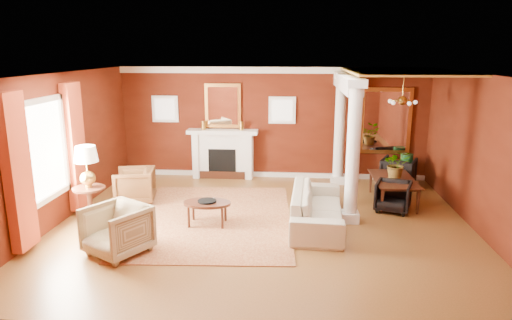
# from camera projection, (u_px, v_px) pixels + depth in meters

# --- Properties ---
(ground) EXTENTS (8.00, 8.00, 0.00)m
(ground) POSITION_uv_depth(u_px,v_px,m) (263.00, 224.00, 8.92)
(ground) COLOR brown
(ground) RESTS_ON ground
(room_shell) EXTENTS (8.04, 7.04, 2.92)m
(room_shell) POSITION_uv_depth(u_px,v_px,m) (264.00, 122.00, 8.44)
(room_shell) COLOR #561B0C
(room_shell) RESTS_ON ground
(fireplace) EXTENTS (1.85, 0.42, 1.29)m
(fireplace) POSITION_uv_depth(u_px,v_px,m) (223.00, 154.00, 12.08)
(fireplace) COLOR white
(fireplace) RESTS_ON ground
(overmantel_mirror) EXTENTS (0.95, 0.07, 1.15)m
(overmantel_mirror) POSITION_uv_depth(u_px,v_px,m) (223.00, 106.00, 11.92)
(overmantel_mirror) COLOR #CA8A3B
(overmantel_mirror) RESTS_ON fireplace
(flank_window_left) EXTENTS (0.70, 0.07, 0.70)m
(flank_window_left) POSITION_uv_depth(u_px,v_px,m) (165.00, 109.00, 12.08)
(flank_window_left) COLOR white
(flank_window_left) RESTS_ON room_shell
(flank_window_right) EXTENTS (0.70, 0.07, 0.70)m
(flank_window_right) POSITION_uv_depth(u_px,v_px,m) (282.00, 110.00, 11.83)
(flank_window_right) COLOR white
(flank_window_right) RESTS_ON room_shell
(left_window) EXTENTS (0.21, 2.55, 2.60)m
(left_window) POSITION_uv_depth(u_px,v_px,m) (49.00, 157.00, 8.31)
(left_window) COLOR white
(left_window) RESTS_ON room_shell
(column_front) EXTENTS (0.36, 0.36, 2.80)m
(column_front) POSITION_uv_depth(u_px,v_px,m) (353.00, 152.00, 8.74)
(column_front) COLOR white
(column_front) RESTS_ON ground
(column_back) EXTENTS (0.36, 0.36, 2.80)m
(column_back) POSITION_uv_depth(u_px,v_px,m) (340.00, 128.00, 11.35)
(column_back) COLOR white
(column_back) RESTS_ON ground
(header_beam) EXTENTS (0.30, 3.20, 0.32)m
(header_beam) POSITION_uv_depth(u_px,v_px,m) (347.00, 83.00, 10.01)
(header_beam) COLOR white
(header_beam) RESTS_ON column_front
(amber_ceiling) EXTENTS (2.30, 3.40, 0.04)m
(amber_ceiling) POSITION_uv_depth(u_px,v_px,m) (403.00, 72.00, 9.71)
(amber_ceiling) COLOR gold
(amber_ceiling) RESTS_ON room_shell
(dining_mirror) EXTENTS (1.30, 0.07, 1.70)m
(dining_mirror) POSITION_uv_depth(u_px,v_px,m) (385.00, 121.00, 11.67)
(dining_mirror) COLOR #CA8A3B
(dining_mirror) RESTS_ON room_shell
(chandelier) EXTENTS (0.60, 0.62, 0.75)m
(chandelier) POSITION_uv_depth(u_px,v_px,m) (402.00, 101.00, 9.90)
(chandelier) COLOR gold
(chandelier) RESTS_ON room_shell
(crown_trim) EXTENTS (8.00, 0.08, 0.16)m
(crown_trim) POSITION_uv_depth(u_px,v_px,m) (273.00, 70.00, 11.61)
(crown_trim) COLOR white
(crown_trim) RESTS_ON room_shell
(base_trim) EXTENTS (8.00, 0.08, 0.12)m
(base_trim) POSITION_uv_depth(u_px,v_px,m) (272.00, 175.00, 12.26)
(base_trim) COLOR white
(base_trim) RESTS_ON ground
(rug) EXTENTS (3.37, 4.35, 0.02)m
(rug) POSITION_uv_depth(u_px,v_px,m) (212.00, 218.00, 9.23)
(rug) COLOR maroon
(rug) RESTS_ON ground
(sofa) EXTENTS (0.83, 2.47, 0.95)m
(sofa) POSITION_uv_depth(u_px,v_px,m) (317.00, 201.00, 8.80)
(sofa) COLOR beige
(sofa) RESTS_ON ground
(armchair_leopard) EXTENTS (0.91, 0.95, 0.84)m
(armchair_leopard) POSITION_uv_depth(u_px,v_px,m) (135.00, 184.00, 10.15)
(armchair_leopard) COLOR black
(armchair_leopard) RESTS_ON ground
(armchair_stripe) EXTENTS (1.20, 1.18, 0.92)m
(armchair_stripe) POSITION_uv_depth(u_px,v_px,m) (117.00, 228.00, 7.54)
(armchair_stripe) COLOR tan
(armchair_stripe) RESTS_ON ground
(coffee_table) EXTENTS (0.92, 0.92, 0.47)m
(coffee_table) POSITION_uv_depth(u_px,v_px,m) (207.00, 204.00, 8.81)
(coffee_table) COLOR black
(coffee_table) RESTS_ON ground
(coffee_book) EXTENTS (0.18, 0.06, 0.24)m
(coffee_book) POSITION_uv_depth(u_px,v_px,m) (205.00, 195.00, 8.83)
(coffee_book) COLOR black
(coffee_book) RESTS_ON coffee_table
(side_table) EXTENTS (0.62, 0.62, 1.54)m
(side_table) POSITION_uv_depth(u_px,v_px,m) (87.00, 171.00, 8.80)
(side_table) COLOR black
(side_table) RESTS_ON ground
(dining_table) EXTENTS (0.57, 1.60, 0.89)m
(dining_table) POSITION_uv_depth(u_px,v_px,m) (395.00, 183.00, 10.10)
(dining_table) COLOR black
(dining_table) RESTS_ON ground
(dining_chair_near) EXTENTS (0.86, 0.83, 0.71)m
(dining_chair_near) POSITION_uv_depth(u_px,v_px,m) (393.00, 195.00, 9.59)
(dining_chair_near) COLOR black
(dining_chair_near) RESTS_ON ground
(dining_chair_far) EXTENTS (1.00, 0.97, 0.79)m
(dining_chair_far) POSITION_uv_depth(u_px,v_px,m) (398.00, 171.00, 11.35)
(dining_chair_far) COLOR black
(dining_chair_far) RESTS_ON ground
(green_urn) EXTENTS (0.34, 0.34, 0.81)m
(green_urn) POSITION_uv_depth(u_px,v_px,m) (406.00, 173.00, 11.46)
(green_urn) COLOR #16451F
(green_urn) RESTS_ON ground
(potted_plant) EXTENTS (0.56, 0.63, 0.49)m
(potted_plant) POSITION_uv_depth(u_px,v_px,m) (398.00, 153.00, 9.99)
(potted_plant) COLOR #26591E
(potted_plant) RESTS_ON dining_table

